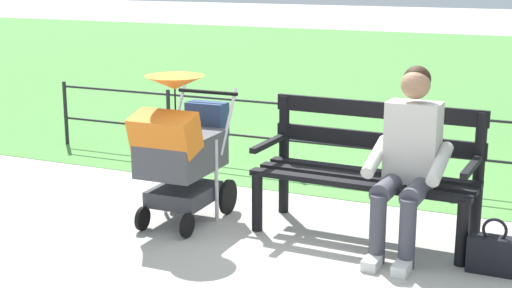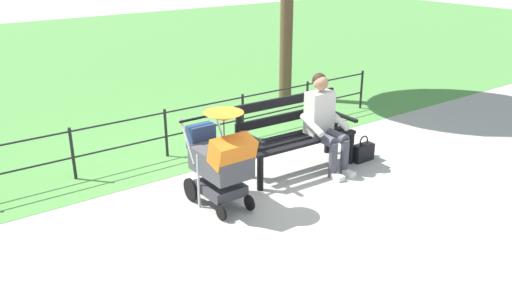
% 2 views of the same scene
% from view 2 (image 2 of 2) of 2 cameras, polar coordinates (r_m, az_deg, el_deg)
% --- Properties ---
extents(ground_plane, '(60.00, 60.00, 0.00)m').
position_cam_2_polar(ground_plane, '(6.69, 1.13, -4.00)').
color(ground_plane, '#ADA89E').
extents(grass_lawn, '(40.00, 16.00, 0.01)m').
position_cam_2_polar(grass_lawn, '(14.39, -20.71, 8.44)').
color(grass_lawn, '#518E42').
rests_on(grass_lawn, ground).
extents(park_bench, '(1.62, 0.65, 0.96)m').
position_cam_2_polar(park_bench, '(6.89, 4.15, 1.42)').
color(park_bench, black).
rests_on(park_bench, ground).
extents(person_on_bench, '(0.54, 0.74, 1.28)m').
position_cam_2_polar(person_on_bench, '(6.89, 7.50, 2.64)').
color(person_on_bench, '#42424C').
rests_on(person_on_bench, ground).
extents(stroller, '(0.52, 0.90, 1.15)m').
position_cam_2_polar(stroller, '(5.84, -3.84, -1.56)').
color(stroller, black).
rests_on(stroller, ground).
extents(handbag, '(0.32, 0.14, 0.37)m').
position_cam_2_polar(handbag, '(7.39, 11.61, -0.86)').
color(handbag, black).
rests_on(handbag, ground).
extents(park_fence, '(6.58, 0.04, 0.70)m').
position_cam_2_polar(park_fence, '(7.68, -5.48, 2.63)').
color(park_fence, black).
rests_on(park_fence, ground).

